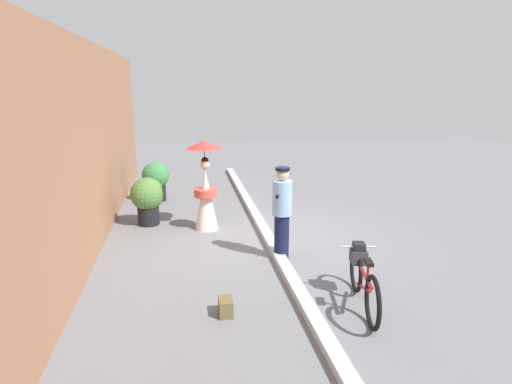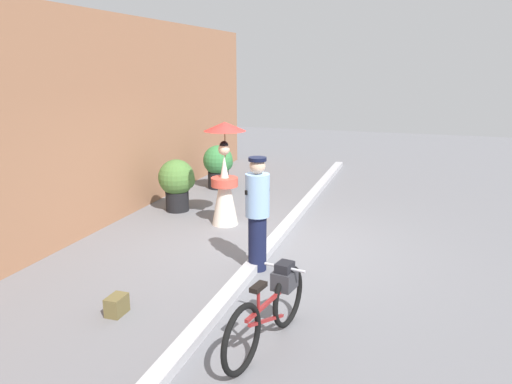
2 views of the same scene
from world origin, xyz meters
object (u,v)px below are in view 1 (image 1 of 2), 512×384
(bicycle_near_officer, at_px, (363,277))
(person_with_parasol, at_px, (206,187))
(person_officer, at_px, (282,211))
(potted_plant_by_door, at_px, (156,179))
(backpack_on_pavement, at_px, (226,306))
(potted_plant_small, at_px, (148,198))

(bicycle_near_officer, height_order, person_with_parasol, person_with_parasol)
(person_officer, height_order, potted_plant_by_door, person_officer)
(bicycle_near_officer, height_order, person_officer, person_officer)
(potted_plant_by_door, relative_size, backpack_on_pavement, 3.73)
(person_officer, xyz_separation_m, potted_plant_by_door, (4.39, 2.38, -0.30))
(bicycle_near_officer, relative_size, backpack_on_pavement, 6.18)
(potted_plant_small, bearing_deg, potted_plant_by_door, -1.81)
(bicycle_near_officer, distance_m, potted_plant_by_door, 6.94)
(bicycle_near_officer, bearing_deg, person_with_parasol, 28.08)
(person_with_parasol, bearing_deg, potted_plant_small, 66.44)
(person_with_parasol, xyz_separation_m, potted_plant_small, (0.53, 1.23, -0.32))
(bicycle_near_officer, xyz_separation_m, backpack_on_pavement, (0.04, 1.89, -0.30))
(potted_plant_by_door, xyz_separation_m, backpack_on_pavement, (-6.16, -1.22, -0.45))
(person_officer, distance_m, potted_plant_small, 3.41)
(person_with_parasol, height_order, backpack_on_pavement, person_with_parasol)
(person_officer, bearing_deg, person_with_parasol, 33.56)
(backpack_on_pavement, bearing_deg, potted_plant_small, 17.16)
(bicycle_near_officer, height_order, potted_plant_by_door, potted_plant_by_door)
(potted_plant_by_door, bearing_deg, bicycle_near_officer, -153.39)
(person_officer, xyz_separation_m, person_with_parasol, (1.83, 1.21, 0.05))
(bicycle_near_officer, xyz_separation_m, person_with_parasol, (3.65, 1.95, 0.50))
(bicycle_near_officer, xyz_separation_m, potted_plant_by_door, (6.20, 3.11, 0.16))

